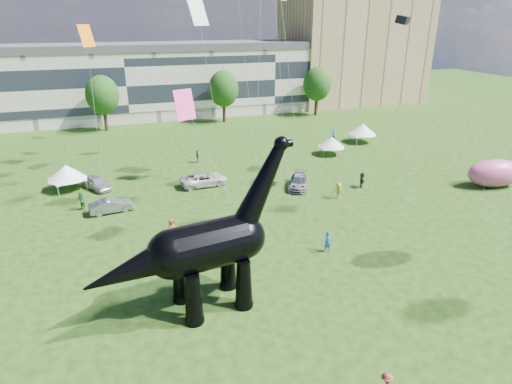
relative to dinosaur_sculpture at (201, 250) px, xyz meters
name	(u,v)px	position (x,y,z in m)	size (l,w,h in m)	color
ground	(317,305)	(6.86, -2.31, -4.13)	(220.00, 220.00, 0.00)	#16330C
terrace_row	(125,85)	(-1.14, 59.69, 1.87)	(78.00, 11.00, 12.00)	beige
apartment_block	(352,49)	(46.86, 62.69, 6.87)	(28.00, 18.00, 22.00)	tan
tree_mid_left	(102,92)	(-5.14, 50.69, 2.16)	(5.20, 5.20, 9.44)	#382314
tree_mid_right	(223,86)	(14.86, 50.69, 2.16)	(5.20, 5.20, 9.44)	#382314
tree_far_right	(317,81)	(32.86, 50.69, 2.16)	(5.20, 5.20, 9.44)	#382314
dinosaur_sculpture	(201,250)	(0.00, 0.00, 0.00)	(13.44, 4.42, 10.94)	black
car_silver	(97,183)	(-6.55, 23.73, -3.44)	(1.64, 4.08, 1.39)	silver
car_grey	(111,206)	(-5.22, 16.96, -3.46)	(1.41, 4.05, 1.33)	slate
car_white	(204,179)	(4.64, 20.99, -3.41)	(2.39, 5.18, 1.44)	silver
car_dark	(299,182)	(14.26, 17.03, -3.46)	(1.88, 4.62, 1.34)	#595960
gazebo_near	(331,142)	(23.40, 26.85, -2.40)	(4.23, 4.23, 2.47)	white
gazebo_far	(363,129)	(30.74, 30.97, -2.16)	(4.46, 4.46, 2.80)	white
gazebo_left	(66,172)	(-9.44, 24.62, -2.19)	(5.08, 5.08, 2.77)	white
inflatable_pink	(495,173)	(34.61, 10.52, -2.60)	(6.13, 3.06, 3.06)	#D7538C
visitors	(218,205)	(4.32, 13.50, -3.26)	(47.25, 43.81, 1.88)	#285895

